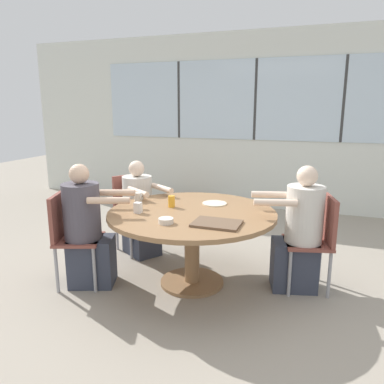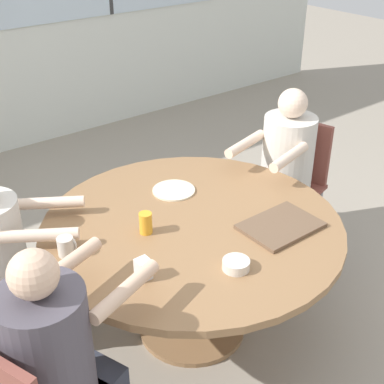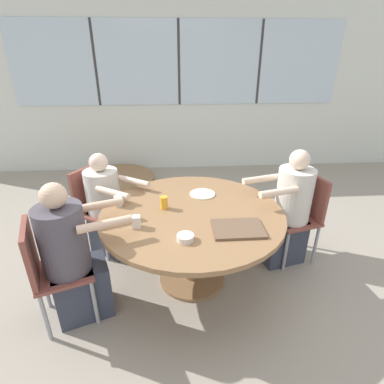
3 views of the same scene
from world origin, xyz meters
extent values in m
plane|color=gray|center=(0.00, 0.00, 0.00)|extent=(16.00, 16.00, 0.00)
cylinder|color=olive|center=(0.00, 0.00, 0.70)|extent=(1.54, 1.54, 0.04)
cylinder|color=olive|center=(0.00, 0.00, 0.34)|extent=(0.14, 0.14, 0.68)
cylinder|color=olive|center=(0.00, 0.00, 0.01)|extent=(0.60, 0.60, 0.03)
cube|color=brown|center=(1.01, 0.27, 0.44)|extent=(0.49, 0.49, 0.03)
cube|color=brown|center=(1.19, 0.31, 0.67)|extent=(0.13, 0.38, 0.42)
cylinder|color=#99999E|center=(0.89, 0.06, 0.22)|extent=(0.03, 0.03, 0.43)
cylinder|color=#99999E|center=(0.81, 0.39, 0.22)|extent=(0.03, 0.03, 0.43)
cylinder|color=#99999E|center=(1.22, 0.14, 0.22)|extent=(0.03, 0.03, 0.43)
cylinder|color=#99999E|center=(1.14, 0.47, 0.22)|extent=(0.03, 0.03, 0.43)
cylinder|color=#99999E|center=(-0.65, 0.62, 0.22)|extent=(0.03, 0.03, 0.43)
cylinder|color=#99999E|center=(-0.83, 0.33, 0.22)|extent=(0.03, 0.03, 0.43)
cube|color=#333847|center=(0.91, 0.24, 0.23)|extent=(0.46, 0.39, 0.46)
cylinder|color=beige|center=(0.98, 0.26, 0.71)|extent=(0.33, 0.33, 0.51)
sphere|color=beige|center=(0.98, 0.26, 1.06)|extent=(0.18, 0.18, 0.18)
cylinder|color=beige|center=(0.74, 0.04, 0.85)|extent=(0.37, 0.15, 0.06)
cylinder|color=beige|center=(0.67, 0.33, 0.85)|extent=(0.37, 0.15, 0.06)
cube|color=#333847|center=(-0.79, 0.51, 0.23)|extent=(0.49, 0.46, 0.46)
cylinder|color=beige|center=(-0.53, 0.52, 0.79)|extent=(0.34, 0.25, 0.06)
cylinder|color=beige|center=(-0.69, 0.27, 0.79)|extent=(0.34, 0.25, 0.06)
cylinder|color=#4C4751|center=(-0.95, -0.35, 0.71)|extent=(0.34, 0.34, 0.52)
sphere|color=#DBB293|center=(-0.95, -0.35, 1.06)|extent=(0.18, 0.18, 0.18)
cylinder|color=#DBB293|center=(-0.73, -0.11, 0.86)|extent=(0.37, 0.18, 0.06)
cylinder|color=#DBB293|center=(-0.63, -0.39, 0.86)|extent=(0.37, 0.18, 0.06)
cube|color=brown|center=(0.32, -0.31, 0.73)|extent=(0.38, 0.28, 0.02)
cylinder|color=beige|center=(-0.63, 0.14, 0.76)|extent=(0.08, 0.08, 0.09)
torus|color=beige|center=(-0.59, 0.14, 0.76)|extent=(0.01, 0.06, 0.06)
cylinder|color=gold|center=(-0.23, 0.07, 0.77)|extent=(0.06, 0.06, 0.11)
cube|color=silver|center=(-0.44, -0.22, 0.76)|extent=(0.06, 0.06, 0.10)
cylinder|color=silver|center=(-0.08, -0.42, 0.74)|extent=(0.12, 0.12, 0.05)
cylinder|color=beige|center=(0.12, 0.32, 0.72)|extent=(0.24, 0.24, 0.01)
camera|label=1|loc=(1.12, -3.10, 1.65)|focal=35.00mm
camera|label=2|loc=(-1.40, -1.80, 2.19)|focal=50.00mm
camera|label=3|loc=(-0.15, -2.19, 1.93)|focal=28.00mm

